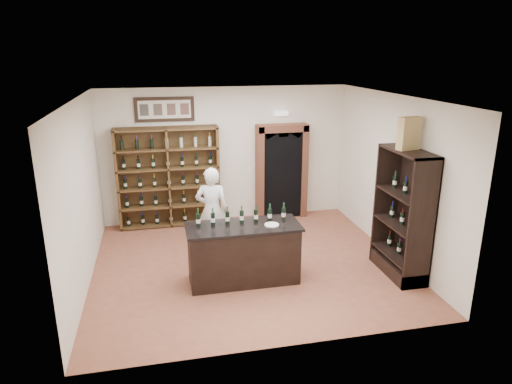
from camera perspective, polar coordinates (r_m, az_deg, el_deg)
floor at (r=8.46m, az=-0.97°, el=-8.95°), size 5.50×5.50×0.00m
ceiling at (r=7.63m, az=-1.09°, el=11.70°), size 5.50×5.50×0.00m
wall_back at (r=10.30m, az=-3.77°, el=4.68°), size 5.50×0.04×3.00m
wall_left at (r=7.88m, az=-21.04°, el=-0.43°), size 0.04×5.00×3.00m
wall_right at (r=8.85m, az=16.72°, el=1.87°), size 0.04×5.00×3.00m
wine_shelf at (r=10.13m, az=-10.87°, el=1.85°), size 2.20×0.38×2.20m
framed_picture at (r=9.99m, az=-11.36°, el=10.10°), size 1.25×0.04×0.52m
arched_doorway at (r=10.48m, az=3.20°, el=2.87°), size 1.17×0.35×2.17m
emergency_light at (r=10.32m, az=3.18°, el=9.79°), size 0.30×0.10×0.10m
tasting_counter at (r=7.68m, az=-1.58°, el=-7.72°), size 1.88×0.78×1.00m
counter_bottle_0 at (r=7.47m, az=-7.24°, el=-3.49°), size 0.07×0.07×0.30m
counter_bottle_1 at (r=7.50m, az=-5.41°, el=-3.36°), size 0.07×0.07×0.30m
counter_bottle_2 at (r=7.53m, az=-3.60°, el=-3.24°), size 0.07×0.07×0.30m
counter_bottle_3 at (r=7.56m, az=-1.80°, el=-3.10°), size 0.07×0.07×0.30m
counter_bottle_4 at (r=7.61m, az=-0.02°, el=-2.97°), size 0.07×0.07×0.30m
counter_bottle_5 at (r=7.66m, az=1.74°, el=-2.84°), size 0.07×0.07×0.30m
counter_bottle_6 at (r=7.72m, az=3.47°, el=-2.70°), size 0.07×0.07×0.30m
side_cabinet at (r=8.23m, az=17.86°, el=-4.87°), size 0.48×1.20×2.20m
shopkeeper at (r=8.67m, az=-5.52°, el=-2.34°), size 0.69×0.54×1.69m
plate at (r=7.49m, az=1.98°, el=-4.12°), size 0.24×0.24×0.02m
wine_crate at (r=7.79m, az=18.59°, el=6.96°), size 0.40×0.23×0.53m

